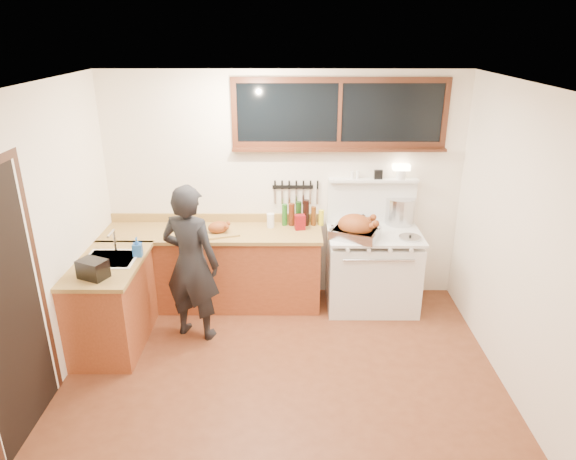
{
  "coord_description": "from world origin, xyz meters",
  "views": [
    {
      "loc": [
        0.07,
        -3.83,
        3.01
      ],
      "look_at": [
        0.05,
        0.85,
        1.15
      ],
      "focal_mm": 32.0,
      "sensor_mm": 36.0,
      "label": 1
    }
  ],
  "objects_px": {
    "vintage_stove": "(372,268)",
    "cutting_board": "(219,229)",
    "man": "(191,263)",
    "roast_turkey": "(356,228)"
  },
  "relations": [
    {
      "from": "vintage_stove",
      "to": "cutting_board",
      "type": "height_order",
      "value": "vintage_stove"
    },
    {
      "from": "vintage_stove",
      "to": "roast_turkey",
      "type": "xyz_separation_m",
      "value": [
        -0.23,
        -0.15,
        0.54
      ]
    },
    {
      "from": "cutting_board",
      "to": "roast_turkey",
      "type": "bearing_deg",
      "value": -3.9
    },
    {
      "from": "cutting_board",
      "to": "roast_turkey",
      "type": "relative_size",
      "value": 0.82
    },
    {
      "from": "cutting_board",
      "to": "man",
      "type": "bearing_deg",
      "value": -109.78
    },
    {
      "from": "man",
      "to": "roast_turkey",
      "type": "xyz_separation_m",
      "value": [
        1.69,
        0.48,
        0.19
      ]
    },
    {
      "from": "man",
      "to": "cutting_board",
      "type": "relative_size",
      "value": 3.34
    },
    {
      "from": "man",
      "to": "cutting_board",
      "type": "distance_m",
      "value": 0.63
    },
    {
      "from": "roast_turkey",
      "to": "vintage_stove",
      "type": "bearing_deg",
      "value": 32.48
    },
    {
      "from": "vintage_stove",
      "to": "cutting_board",
      "type": "xyz_separation_m",
      "value": [
        -1.71,
        -0.04,
        0.49
      ]
    }
  ]
}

